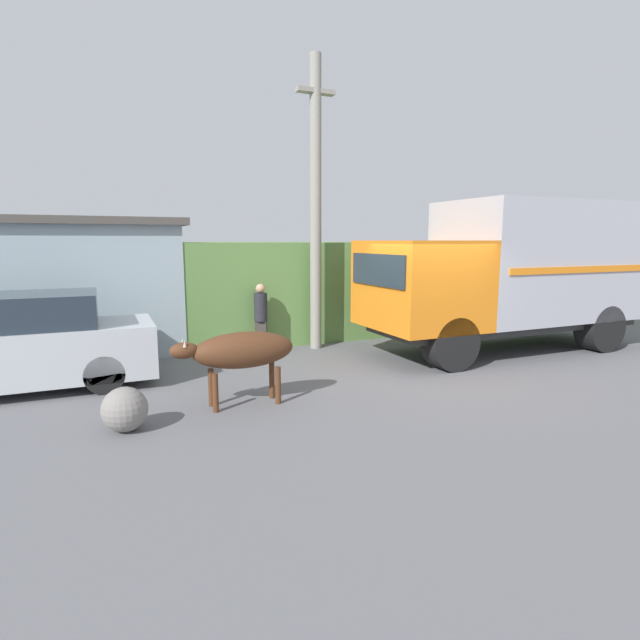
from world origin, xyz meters
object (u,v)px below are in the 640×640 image
(brown_cow, at_px, (241,351))
(pedestrian_on_hill, at_px, (261,315))
(parked_suv, at_px, (13,345))
(utility_pole, at_px, (316,203))
(cargo_truck, at_px, (516,271))
(roadside_rock, at_px, (125,409))

(brown_cow, bearing_deg, pedestrian_on_hill, 64.08)
(brown_cow, distance_m, parked_suv, 4.07)
(parked_suv, distance_m, utility_pole, 6.73)
(brown_cow, xyz_separation_m, utility_pole, (2.73, 3.43, 2.56))
(utility_pole, bearing_deg, cargo_truck, -26.00)
(pedestrian_on_hill, distance_m, utility_pole, 2.88)
(parked_suv, height_order, roadside_rock, parked_suv)
(roadside_rock, bearing_deg, parked_suv, 121.08)
(utility_pole, bearing_deg, parked_suv, -169.34)
(parked_suv, distance_m, roadside_rock, 3.20)
(roadside_rock, bearing_deg, cargo_truck, 11.84)
(brown_cow, height_order, utility_pole, utility_pole)
(cargo_truck, relative_size, utility_pole, 1.04)
(parked_suv, bearing_deg, cargo_truck, -1.54)
(pedestrian_on_hill, height_order, roadside_rock, pedestrian_on_hill)
(parked_suv, xyz_separation_m, roadside_rock, (1.63, -2.71, -0.50))
(pedestrian_on_hill, distance_m, roadside_rock, 5.06)
(roadside_rock, bearing_deg, utility_pole, 40.81)
(pedestrian_on_hill, xyz_separation_m, roadside_rock, (-3.12, -3.93, -0.57))
(cargo_truck, height_order, pedestrian_on_hill, cargo_truck)
(cargo_truck, bearing_deg, brown_cow, -165.45)
(brown_cow, distance_m, pedestrian_on_hill, 3.77)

